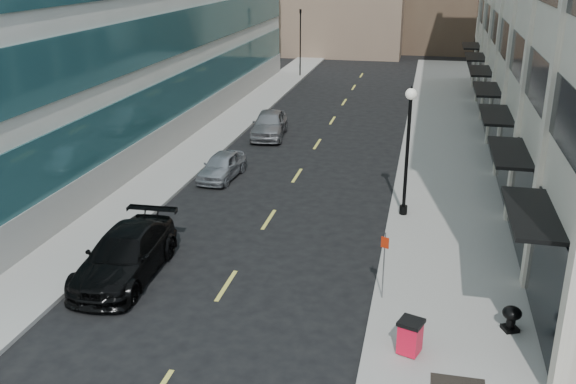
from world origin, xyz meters
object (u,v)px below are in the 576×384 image
at_px(lamppost, 408,141).
at_px(car_grey_sedan, 269,124).
at_px(urn_planter, 512,316).
at_px(car_black_pickup, 125,255).
at_px(trash_bin, 410,336).
at_px(car_silver_sedan, 222,166).
at_px(sign_post, 384,256).
at_px(traffic_signal, 300,13).

bearing_deg(lamppost, car_grey_sedan, 127.50).
distance_m(car_grey_sedan, urn_planter, 23.59).
bearing_deg(urn_planter, car_grey_sedan, 121.67).
distance_m(car_black_pickup, trash_bin, 10.32).
xyz_separation_m(car_silver_sedan, car_grey_sedan, (0.42, 8.23, 0.16)).
bearing_deg(sign_post, car_silver_sedan, 153.99).
bearing_deg(urn_planter, car_black_pickup, 175.59).
height_order(car_black_pickup, car_silver_sedan, car_black_pickup).
bearing_deg(traffic_signal, car_black_pickup, -87.34).
relative_size(car_silver_sedan, urn_planter, 4.93).
bearing_deg(car_black_pickup, sign_post, -1.33).
height_order(car_grey_sedan, trash_bin, car_grey_sedan).
height_order(traffic_signal, car_black_pickup, traffic_signal).
bearing_deg(lamppost, urn_planter, -67.42).
bearing_deg(car_grey_sedan, trash_bin, -72.55).
xyz_separation_m(lamppost, sign_post, (-0.31, -7.46, -1.79)).
bearing_deg(trash_bin, car_grey_sedan, 132.75).
height_order(trash_bin, urn_planter, trash_bin).
height_order(car_grey_sedan, sign_post, sign_post).
bearing_deg(traffic_signal, urn_planter, -70.33).
distance_m(car_black_pickup, urn_planter, 12.86).
distance_m(car_silver_sedan, car_grey_sedan, 8.24).
height_order(car_silver_sedan, urn_planter, car_silver_sedan).
xyz_separation_m(car_grey_sedan, lamppost, (8.81, -11.48, 2.61)).
distance_m(car_grey_sedan, lamppost, 14.70).
distance_m(car_black_pickup, car_grey_sedan, 19.09).
distance_m(trash_bin, lamppost, 10.79).
distance_m(traffic_signal, lamppost, 34.40).
relative_size(car_silver_sedan, sign_post, 1.68).
relative_size(car_black_pickup, car_grey_sedan, 1.18).
relative_size(car_grey_sedan, trash_bin, 4.63).
bearing_deg(car_grey_sedan, sign_post, -71.81).
xyz_separation_m(traffic_signal, car_grey_sedan, (2.30, -21.00, -4.90)).
xyz_separation_m(car_silver_sedan, trash_bin, (9.92, -13.67, 0.05)).
xyz_separation_m(lamppost, urn_planter, (3.57, -8.59, -2.81)).
bearing_deg(traffic_signal, lamppost, -71.12).
distance_m(traffic_signal, car_grey_sedan, 21.69).
height_order(car_black_pickup, trash_bin, car_black_pickup).
distance_m(car_grey_sedan, sign_post, 20.78).
distance_m(car_black_pickup, sign_post, 8.97).
bearing_deg(lamppost, car_black_pickup, -140.55).
distance_m(car_silver_sedan, urn_planter, 17.44).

